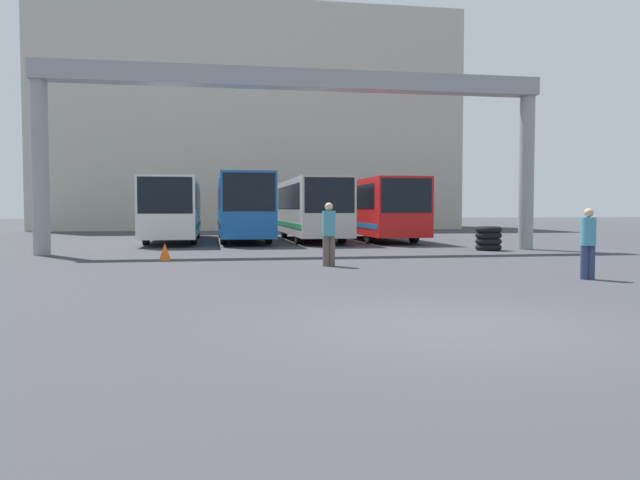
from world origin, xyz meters
TOP-DOWN VIEW (x-y plane):
  - ground_plane at (0.00, 0.00)m, footprint 200.00×200.00m
  - building_backdrop at (0.00, 45.51)m, footprint 33.39×12.00m
  - overhead_gantry at (0.00, 15.38)m, footprint 19.38×0.80m
  - bus_slot_0 at (-5.26, 24.65)m, footprint 2.49×12.45m
  - bus_slot_1 at (-1.75, 24.40)m, footprint 2.47×11.96m
  - bus_slot_2 at (1.75, 23.77)m, footprint 2.46×10.69m
  - bus_slot_3 at (5.26, 23.67)m, footprint 2.59×10.50m
  - pedestrian_near_center at (5.43, 4.99)m, footprint 0.35×0.35m
  - pedestrian_near_left at (0.01, 9.38)m, footprint 0.38×0.38m
  - traffic_cone at (-4.85, 12.32)m, footprint 0.38×0.38m
  - tire_stack at (7.60, 15.02)m, footprint 1.04×1.04m

SIDE VIEW (x-z plane):
  - ground_plane at x=0.00m, z-range 0.00..0.00m
  - traffic_cone at x=-4.85m, z-range 0.00..0.56m
  - tire_stack at x=7.60m, z-range 0.00..0.96m
  - pedestrian_near_center at x=5.43m, z-range 0.05..1.74m
  - pedestrian_near_left at x=0.01m, z-range 0.06..1.91m
  - bus_slot_0 at x=-5.26m, z-range 0.24..3.35m
  - bus_slot_3 at x=5.26m, z-range 0.24..3.38m
  - bus_slot_2 at x=1.75m, z-range 0.24..3.39m
  - bus_slot_1 at x=-1.75m, z-range 0.25..3.57m
  - overhead_gantry at x=0.00m, z-range 2.11..9.06m
  - building_backdrop at x=0.00m, z-range 0.00..17.63m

